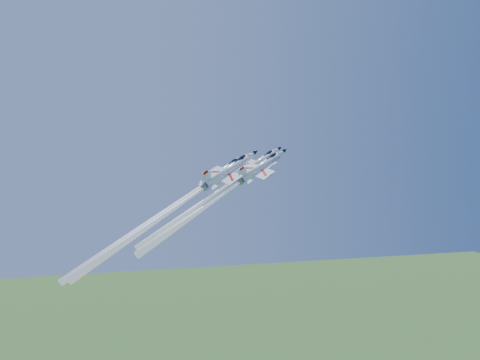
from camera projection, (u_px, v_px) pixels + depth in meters
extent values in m
cylinder|color=white|center=(258.00, 163.00, 131.20)|extent=(6.14, 5.44, 9.84)
cone|color=white|center=(276.00, 150.00, 133.70)|extent=(2.74, 2.53, 2.72)
cone|color=black|center=(280.00, 148.00, 134.28)|extent=(1.38, 1.28, 1.36)
cone|color=slate|center=(241.00, 175.00, 128.90)|extent=(2.36, 2.21, 1.92)
ellipsoid|color=black|center=(269.00, 153.00, 132.53)|extent=(2.76, 1.77, 2.11)
cube|color=black|center=(265.00, 155.00, 131.89)|extent=(0.95, 0.46, 0.72)
cube|color=white|center=(256.00, 166.00, 130.89)|extent=(5.98, 8.46, 3.30)
cube|color=white|center=(262.00, 159.00, 132.92)|extent=(2.75, 1.72, 1.65)
cube|color=white|center=(267.00, 160.00, 131.27)|extent=(2.75, 1.72, 1.65)
cube|color=white|center=(244.00, 173.00, 129.28)|extent=(3.16, 4.63, 1.75)
cube|color=white|center=(243.00, 168.00, 128.69)|extent=(2.80, 1.51, 3.23)
cube|color=#BD0909|center=(242.00, 164.00, 128.22)|extent=(1.11, 0.56, 0.94)
cube|color=black|center=(259.00, 166.00, 131.59)|extent=(7.36, 2.60, 4.44)
sphere|color=white|center=(241.00, 175.00, 128.81)|extent=(0.94, 0.88, 0.89)
cone|color=white|center=(192.00, 210.00, 122.59)|extent=(14.28, 12.42, 27.11)
cylinder|color=white|center=(223.00, 171.00, 129.03)|extent=(6.26, 5.56, 10.05)
cone|color=white|center=(242.00, 158.00, 131.57)|extent=(2.80, 2.59, 2.77)
cone|color=black|center=(246.00, 155.00, 132.17)|extent=(1.41, 1.30, 1.39)
cone|color=slate|center=(204.00, 184.00, 126.68)|extent=(2.41, 2.25, 1.96)
ellipsoid|color=black|center=(234.00, 161.00, 130.38)|extent=(2.81, 1.81, 2.15)
cube|color=black|center=(230.00, 163.00, 129.73)|extent=(0.97, 0.47, 0.73)
cube|color=white|center=(220.00, 174.00, 128.70)|extent=(6.10, 8.64, 3.37)
cube|color=white|center=(227.00, 167.00, 130.78)|extent=(2.80, 1.76, 1.68)
cube|color=white|center=(232.00, 169.00, 129.10)|extent=(2.80, 1.76, 1.68)
cube|color=white|center=(207.00, 182.00, 127.06)|extent=(3.23, 4.72, 1.79)
cube|color=white|center=(206.00, 177.00, 126.46)|extent=(2.85, 1.54, 3.30)
cube|color=#BD0909|center=(205.00, 172.00, 125.98)|extent=(1.13, 0.57, 0.96)
cube|color=black|center=(224.00, 174.00, 129.42)|extent=(7.51, 2.65, 4.54)
sphere|color=white|center=(204.00, 185.00, 126.59)|extent=(0.96, 0.89, 0.91)
cone|color=white|center=(137.00, 230.00, 118.70)|extent=(17.60, 15.26, 34.02)
cylinder|color=white|center=(260.00, 168.00, 123.02)|extent=(6.65, 5.90, 10.67)
cone|color=white|center=(281.00, 153.00, 125.72)|extent=(2.97, 2.75, 2.94)
cone|color=black|center=(285.00, 150.00, 126.35)|extent=(1.50, 1.38, 1.48)
cone|color=slate|center=(241.00, 182.00, 120.52)|extent=(2.56, 2.39, 2.08)
ellipsoid|color=black|center=(273.00, 156.00, 124.45)|extent=(2.99, 1.92, 2.28)
cube|color=black|center=(268.00, 158.00, 123.76)|extent=(1.03, 0.50, 0.78)
cube|color=white|center=(257.00, 171.00, 122.68)|extent=(6.48, 9.17, 3.57)
cube|color=white|center=(264.00, 162.00, 124.88)|extent=(2.97, 1.87, 1.79)
cube|color=white|center=(270.00, 165.00, 123.09)|extent=(2.97, 1.87, 1.79)
cube|color=white|center=(244.00, 180.00, 120.93)|extent=(3.43, 5.02, 1.90)
cube|color=white|center=(243.00, 174.00, 120.29)|extent=(3.03, 1.64, 3.50)
cube|color=#BD0909|center=(242.00, 168.00, 119.79)|extent=(1.20, 0.61, 1.02)
cube|color=black|center=(261.00, 171.00, 123.44)|extent=(7.97, 2.82, 4.82)
sphere|color=white|center=(240.00, 182.00, 120.43)|extent=(1.02, 0.95, 0.97)
cone|color=white|center=(191.00, 217.00, 114.66)|extent=(13.55, 11.80, 25.33)
cylinder|color=white|center=(227.00, 171.00, 121.54)|extent=(7.34, 6.51, 11.77)
cone|color=white|center=(251.00, 155.00, 124.52)|extent=(3.28, 3.03, 3.25)
cone|color=black|center=(256.00, 152.00, 125.22)|extent=(1.65, 1.53, 1.63)
cone|color=slate|center=(205.00, 187.00, 118.79)|extent=(2.82, 2.64, 2.29)
ellipsoid|color=black|center=(242.00, 158.00, 123.12)|extent=(3.29, 2.12, 2.52)
cube|color=black|center=(236.00, 161.00, 122.36)|extent=(1.13, 0.55, 0.86)
cube|color=white|center=(224.00, 175.00, 121.16)|extent=(7.15, 10.12, 3.94)
cube|color=white|center=(232.00, 166.00, 123.59)|extent=(3.28, 2.06, 1.97)
cube|color=white|center=(239.00, 168.00, 121.62)|extent=(3.28, 2.06, 1.97)
cube|color=white|center=(208.00, 185.00, 119.24)|extent=(3.78, 5.54, 2.09)
cube|color=white|center=(207.00, 178.00, 118.53)|extent=(3.34, 1.81, 3.86)
cube|color=#BD0909|center=(206.00, 172.00, 117.97)|extent=(1.32, 0.67, 1.13)
cube|color=black|center=(229.00, 175.00, 122.00)|extent=(8.80, 3.11, 5.31)
sphere|color=white|center=(204.00, 188.00, 118.68)|extent=(1.13, 1.05, 1.07)
cone|color=white|center=(141.00, 231.00, 111.68)|extent=(16.20, 14.09, 30.57)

